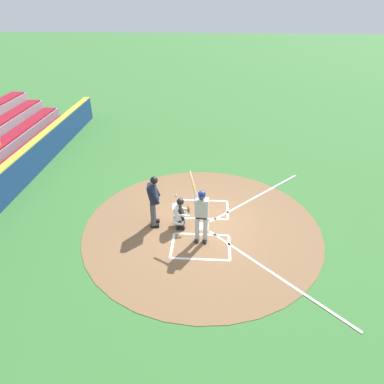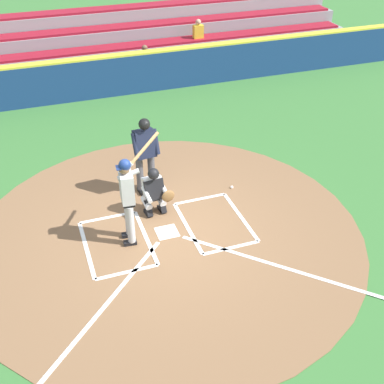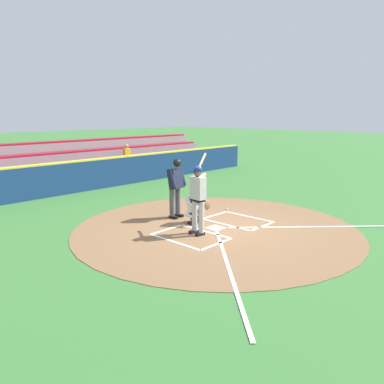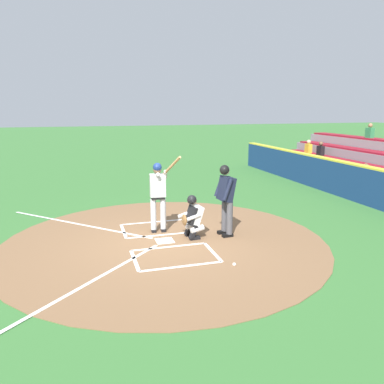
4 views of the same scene
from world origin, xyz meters
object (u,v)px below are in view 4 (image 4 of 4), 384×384
at_px(plate_umpire, 226,195).
at_px(catcher, 193,216).
at_px(baseball, 234,264).
at_px(batter, 158,192).

bearing_deg(plate_umpire, catcher, 86.66).
height_order(catcher, baseball, catcher).
distance_m(batter, plate_umpire, 1.78).
xyz_separation_m(catcher, baseball, (-1.94, -0.34, -0.55)).
bearing_deg(batter, plate_umpire, -115.42).
bearing_deg(plate_umpire, batter, 64.58).
bearing_deg(catcher, plate_umpire, -93.34).
bearing_deg(baseball, catcher, 9.92).
bearing_deg(catcher, baseball, -170.08).
relative_size(batter, catcher, 1.88).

